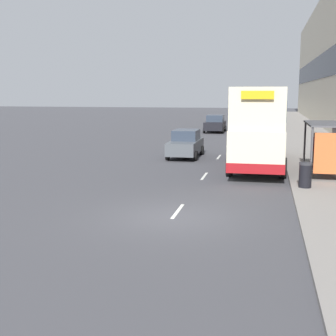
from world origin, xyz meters
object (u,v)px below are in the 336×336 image
car_1 (266,115)px  litter_bin (305,175)px  pedestrian_at_shelter (315,150)px  car_2 (265,121)px  double_decker_bus_near (259,126)px  bus_shelter (328,139)px  car_0 (186,144)px  car_3 (215,124)px

car_1 → litter_bin: 49.32m
car_1 → pedestrian_at_shelter: 43.76m
car_2 → litter_bin: car_2 is taller
car_1 → car_2: car_1 is taller
double_decker_bus_near → car_1: size_ratio=2.61×
double_decker_bus_near → car_2: size_ratio=2.27×
double_decker_bus_near → bus_shelter: bearing=-39.2°
car_0 → pedestrian_at_shelter: pedestrian_at_shelter is taller
car_1 → car_2: (-0.05, -14.25, -0.03)m
car_3 → pedestrian_at_shelter: 23.76m
litter_bin → double_decker_bus_near: bearing=109.4°
car_0 → car_3: (-0.22, 19.05, 0.02)m
car_1 → car_0: bearing=-96.8°
bus_shelter → double_decker_bus_near: 4.27m
car_1 → car_3: 21.79m
double_decker_bus_near → pedestrian_at_shelter: size_ratio=5.55×
double_decker_bus_near → pedestrian_at_shelter: (2.97, -0.29, -1.20)m
car_1 → car_3: size_ratio=0.94×
car_2 → pedestrian_at_shelter: 29.56m
car_2 → pedestrian_at_shelter: size_ratio=2.45×
car_2 → pedestrian_at_shelter: pedestrian_at_shelter is taller
car_3 → pedestrian_at_shelter: size_ratio=2.27×
litter_bin → car_2: bearing=93.1°
double_decker_bus_near → litter_bin: double_decker_bus_near is taller
car_0 → litter_bin: bearing=126.2°
bus_shelter → pedestrian_at_shelter: 2.55m
car_2 → bus_shelter: bearing=-84.4°
double_decker_bus_near → car_0: (-4.54, 3.14, -1.43)m
pedestrian_at_shelter → double_decker_bus_near: bearing=174.5°
bus_shelter → pedestrian_at_shelter: size_ratio=2.27×
car_2 → pedestrian_at_shelter: bearing=-84.6°
car_1 → car_2: bearing=-90.2°
bus_shelter → litter_bin: bearing=-110.9°
pedestrian_at_shelter → litter_bin: bearing=-99.0°
bus_shelter → double_decker_bus_near: double_decker_bus_near is taller
car_2 → car_1: bearing=89.8°
car_3 → litter_bin: car_3 is taller
bus_shelter → litter_bin: (-1.22, -3.21, -1.21)m
car_2 → car_3: (-4.96, -6.96, 0.04)m
car_2 → litter_bin: size_ratio=4.31×
bus_shelter → double_decker_bus_near: (-3.30, 2.69, 0.41)m
car_0 → car_2: size_ratio=0.99×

